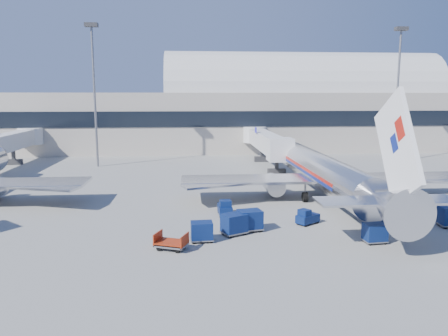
{
  "coord_description": "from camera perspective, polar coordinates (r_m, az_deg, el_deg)",
  "views": [
    {
      "loc": [
        -5.12,
        -41.87,
        11.42
      ],
      "look_at": [
        -1.24,
        6.0,
        3.45
      ],
      "focal_mm": 35.0,
      "sensor_mm": 36.0,
      "label": 1
    }
  ],
  "objects": [
    {
      "name": "barrier_mid",
      "position": [
        52.38,
        25.85,
        -3.63
      ],
      "size": [
        3.0,
        0.55,
        0.9
      ],
      "primitive_type": "cube",
      "color": "#9E9E96",
      "rests_on": "ground"
    },
    {
      "name": "mast_west",
      "position": [
        73.47,
        -16.67,
        11.66
      ],
      "size": [
        2.0,
        1.2,
        22.6
      ],
      "color": "slate",
      "rests_on": "ground"
    },
    {
      "name": "cart_solo_near",
      "position": [
        36.52,
        19.1,
        -8.0
      ],
      "size": [
        1.87,
        1.5,
        1.53
      ],
      "rotation": [
        0.0,
        0.0,
        0.1
      ],
      "color": "#091A4A",
      "rests_on": "ground"
    },
    {
      "name": "barrier_near",
      "position": [
        50.79,
        22.63,
        -3.79
      ],
      "size": [
        3.0,
        0.55,
        0.9
      ],
      "primitive_type": "cube",
      "color": "#9E9E96",
      "rests_on": "ground"
    },
    {
      "name": "cart_open_red",
      "position": [
        33.48,
        -6.85,
        -9.79
      ],
      "size": [
        2.73,
        2.35,
        0.62
      ],
      "rotation": [
        0.0,
        0.0,
        -0.38
      ],
      "color": "slate",
      "rests_on": "ground"
    },
    {
      "name": "tug_left",
      "position": [
        42.16,
        0.11,
        -5.26
      ],
      "size": [
        1.31,
        2.51,
        1.61
      ],
      "rotation": [
        0.0,
        0.0,
        1.6
      ],
      "color": "#091A4A",
      "rests_on": "ground"
    },
    {
      "name": "cart_train_b",
      "position": [
        36.51,
        1.34,
        -7.27
      ],
      "size": [
        2.46,
        2.26,
        1.75
      ],
      "rotation": [
        0.0,
        0.0,
        0.47
      ],
      "color": "#091A4A",
      "rests_on": "ground"
    },
    {
      "name": "terminal",
      "position": [
        98.28,
        -9.66,
        7.02
      ],
      "size": [
        170.0,
        28.15,
        21.0
      ],
      "color": "#B2AA9E",
      "rests_on": "ground"
    },
    {
      "name": "cart_train_a",
      "position": [
        37.5,
        3.4,
        -6.79
      ],
      "size": [
        2.34,
        1.97,
        1.81
      ],
      "rotation": [
        0.0,
        0.0,
        0.22
      ],
      "color": "#091A4A",
      "rests_on": "ground"
    },
    {
      "name": "airliner_main",
      "position": [
        49.52,
        13.22,
        -0.71
      ],
      "size": [
        32.0,
        37.26,
        12.07
      ],
      "color": "silver",
      "rests_on": "ground"
    },
    {
      "name": "cart_train_c",
      "position": [
        34.9,
        -2.91,
        -8.23
      ],
      "size": [
        1.86,
        1.46,
        1.58
      ],
      "rotation": [
        0.0,
        0.0,
        0.05
      ],
      "color": "#091A4A",
      "rests_on": "ground"
    },
    {
      "name": "tug_lead",
      "position": [
        40.12,
        10.79,
        -6.33
      ],
      "size": [
        2.41,
        2.14,
        1.42
      ],
      "rotation": [
        0.0,
        0.0,
        0.61
      ],
      "color": "#091A4A",
      "rests_on": "ground"
    },
    {
      "name": "jetbridge_mid",
      "position": [
        78.71,
        -26.49,
        2.97
      ],
      "size": [
        4.4,
        27.5,
        6.25
      ],
      "color": "silver",
      "rests_on": "ground"
    },
    {
      "name": "ground",
      "position": [
        43.7,
        2.27,
        -5.74
      ],
      "size": [
        260.0,
        260.0,
        0.0
      ],
      "primitive_type": "plane",
      "color": "gray",
      "rests_on": "ground"
    },
    {
      "name": "mast_east",
      "position": [
        80.07,
        21.82,
        11.17
      ],
      "size": [
        2.0,
        1.2,
        22.6
      ],
      "color": "slate",
      "rests_on": "ground"
    },
    {
      "name": "tug_right",
      "position": [
        42.83,
        19.28,
        -5.74
      ],
      "size": [
        2.12,
        2.25,
        1.35
      ],
      "rotation": [
        0.0,
        0.0,
        -0.87
      ],
      "color": "#091A4A",
      "rests_on": "ground"
    },
    {
      "name": "jetbridge_near",
      "position": [
        74.17,
        5.27,
        3.58
      ],
      "size": [
        4.4,
        27.5,
        6.25
      ],
      "color": "silver",
      "rests_on": "ground"
    }
  ]
}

